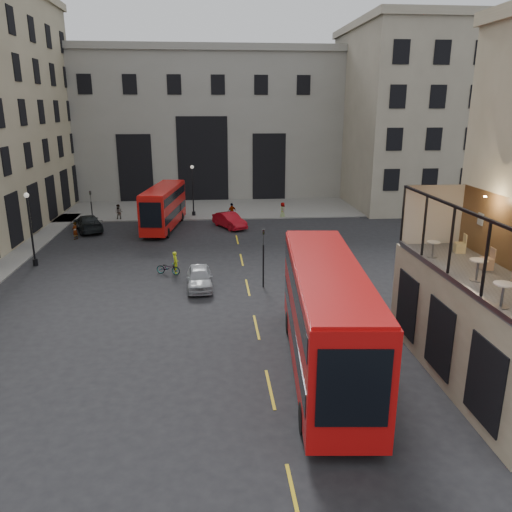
{
  "coord_description": "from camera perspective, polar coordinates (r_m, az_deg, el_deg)",
  "views": [
    {
      "loc": [
        -4.23,
        -17.82,
        11.08
      ],
      "look_at": [
        -1.75,
        8.97,
        3.0
      ],
      "focal_mm": 35.0,
      "sensor_mm": 36.0,
      "label": 1
    }
  ],
  "objects": [
    {
      "name": "gateway",
      "position": [
        65.83,
        -6.18,
        15.15
      ],
      "size": [
        35.0,
        10.6,
        18.0
      ],
      "color": "gray",
      "rests_on": "ground"
    },
    {
      "name": "host_frontage",
      "position": [
        22.59,
        23.82,
        -7.8
      ],
      "size": [
        3.0,
        11.0,
        4.5
      ],
      "primitive_type": "cube",
      "color": "#C0B290",
      "rests_on": "ground"
    },
    {
      "name": "pedestrian_b",
      "position": [
        56.73,
        -12.09,
        5.87
      ],
      "size": [
        1.06,
        1.13,
        1.53
      ],
      "primitive_type": "imported",
      "rotation": [
        0.0,
        0.0,
        0.91
      ],
      "color": "gray",
      "rests_on": "ground"
    },
    {
      "name": "bicycle",
      "position": [
        34.76,
        -10.0,
        -1.35
      ],
      "size": [
        1.82,
        1.16,
        0.9
      ],
      "primitive_type": "imported",
      "rotation": [
        0.0,
        0.0,
        1.21
      ],
      "color": "gray",
      "rests_on": "ground"
    },
    {
      "name": "car_a",
      "position": [
        31.86,
        -6.48,
        -2.46
      ],
      "size": [
        1.74,
        4.01,
        1.35
      ],
      "primitive_type": "imported",
      "rotation": [
        0.0,
        0.0,
        0.04
      ],
      "color": "#AAADB2",
      "rests_on": "ground"
    },
    {
      "name": "cafe_chair_d",
      "position": [
        24.83,
        22.28,
        0.96
      ],
      "size": [
        0.51,
        0.51,
        0.89
      ],
      "color": "#D0B678",
      "rests_on": "cafe_floor"
    },
    {
      "name": "pedestrian_d",
      "position": [
        51.88,
        3.06,
        5.26
      ],
      "size": [
        0.6,
        0.84,
        1.6
      ],
      "primitive_type": "imported",
      "rotation": [
        0.0,
        0.0,
        1.69
      ],
      "color": "gray",
      "rests_on": "ground"
    },
    {
      "name": "bus_far",
      "position": [
        47.65,
        -10.49,
        5.71
      ],
      "size": [
        3.59,
        10.1,
        3.95
      ],
      "color": "red",
      "rests_on": "ground"
    },
    {
      "name": "pedestrian_a",
      "position": [
        52.27,
        -15.4,
        4.81
      ],
      "size": [
        0.88,
        0.73,
        1.67
      ],
      "primitive_type": "imported",
      "rotation": [
        0.0,
        0.0,
        -0.12
      ],
      "color": "gray",
      "rests_on": "ground"
    },
    {
      "name": "cafe_table_near",
      "position": [
        18.6,
        26.4,
        -3.65
      ],
      "size": [
        0.68,
        0.68,
        0.85
      ],
      "color": "white",
      "rests_on": "cafe_floor"
    },
    {
      "name": "pedestrian_c",
      "position": [
        50.96,
        -2.76,
        5.11
      ],
      "size": [
        1.07,
        0.85,
        1.7
      ],
      "primitive_type": "imported",
      "rotation": [
        0.0,
        0.0,
        3.66
      ],
      "color": "gray",
      "rests_on": "ground"
    },
    {
      "name": "cafe_table_mid",
      "position": [
        21.01,
        24.03,
        -1.13
      ],
      "size": [
        0.68,
        0.68,
        0.85
      ],
      "color": "beige",
      "rests_on": "cafe_floor"
    },
    {
      "name": "traffic_light_far",
      "position": [
        47.85,
        -18.3,
        5.45
      ],
      "size": [
        0.16,
        0.2,
        3.8
      ],
      "color": "black",
      "rests_on": "ground"
    },
    {
      "name": "bus_near",
      "position": [
        21.33,
        8.01,
        -6.51
      ],
      "size": [
        3.87,
        12.36,
        4.85
      ],
      "color": "#BD0D0D",
      "rests_on": "ground"
    },
    {
      "name": "ground",
      "position": [
        21.4,
        7.12,
        -14.6
      ],
      "size": [
        140.0,
        140.0,
        0.0
      ],
      "primitive_type": "plane",
      "color": "black",
      "rests_on": "ground"
    },
    {
      "name": "street_lamp_a",
      "position": [
        39.0,
        -24.28,
        2.35
      ],
      "size": [
        0.36,
        0.36,
        5.33
      ],
      "color": "black",
      "rests_on": "ground"
    },
    {
      "name": "cafe_floor",
      "position": [
        21.8,
        24.52,
        -2.27
      ],
      "size": [
        3.0,
        10.0,
        0.1
      ],
      "primitive_type": "cube",
      "color": "slate",
      "rests_on": "host_frontage"
    },
    {
      "name": "pavement_far",
      "position": [
        56.92,
        -7.01,
        5.42
      ],
      "size": [
        40.0,
        12.0,
        0.12
      ],
      "primitive_type": "cube",
      "color": "slate",
      "rests_on": "ground"
    },
    {
      "name": "car_c",
      "position": [
        48.72,
        -18.66,
        3.58
      ],
      "size": [
        3.87,
        5.54,
        1.49
      ],
      "primitive_type": "imported",
      "rotation": [
        0.0,
        0.0,
        3.53
      ],
      "color": "black",
      "rests_on": "ground"
    },
    {
      "name": "car_b",
      "position": [
        47.5,
        -3.04,
        4.08
      ],
      "size": [
        3.33,
        4.55,
        1.43
      ],
      "primitive_type": "imported",
      "rotation": [
        0.0,
        0.0,
        0.47
      ],
      "color": "maroon",
      "rests_on": "ground"
    },
    {
      "name": "street_lamp_b",
      "position": [
        52.57,
        -7.21,
        7.07
      ],
      "size": [
        0.36,
        0.36,
        5.33
      ],
      "color": "black",
      "rests_on": "ground"
    },
    {
      "name": "traffic_light_near",
      "position": [
        31.21,
        0.85,
        0.62
      ],
      "size": [
        0.16,
        0.2,
        3.8
      ],
      "color": "black",
      "rests_on": "ground"
    },
    {
      "name": "cafe_table_far",
      "position": [
        23.59,
        19.59,
        0.99
      ],
      "size": [
        0.57,
        0.57,
        0.72
      ],
      "color": "beige",
      "rests_on": "cafe_floor"
    },
    {
      "name": "building_right",
      "position": [
        62.67,
        18.11,
        15.3
      ],
      "size": [
        16.6,
        18.6,
        20.0
      ],
      "color": "#A59C85",
      "rests_on": "ground"
    },
    {
      "name": "cyclist",
      "position": [
        34.68,
        -9.19,
        -0.76
      ],
      "size": [
        0.49,
        0.64,
        1.58
      ],
      "primitive_type": "imported",
      "rotation": [
        0.0,
        0.0,
        1.78
      ],
      "color": "#D0E618",
      "rests_on": "ground"
    },
    {
      "name": "cafe_chair_c",
      "position": [
        22.73,
        24.89,
        -0.71
      ],
      "size": [
        0.5,
        0.5,
        0.92
      ],
      "color": "tan",
      "rests_on": "cafe_floor"
    },
    {
      "name": "pedestrian_e",
      "position": [
        45.95,
        -19.99,
        2.73
      ],
      "size": [
        0.56,
        0.66,
        1.53
      ],
      "primitive_type": "imported",
      "rotation": [
        0.0,
        0.0,
        4.29
      ],
      "color": "gray",
      "rests_on": "ground"
    }
  ]
}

